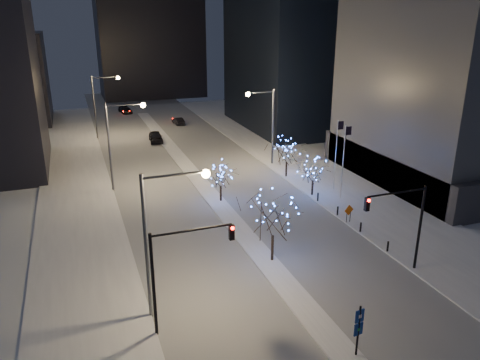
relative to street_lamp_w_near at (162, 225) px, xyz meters
name	(u,v)px	position (x,y,z in m)	size (l,w,h in m)	color
ground	(300,303)	(8.94, -2.00, -6.50)	(160.00, 160.00, 0.00)	white
road	(183,162)	(8.94, 33.00, -6.49)	(20.00, 130.00, 0.02)	#9DA2AB
median	(192,173)	(8.94, 28.00, -6.42)	(2.00, 80.00, 0.15)	white
east_sidewalk	(337,184)	(23.94, 18.00, -6.42)	(10.00, 90.00, 0.15)	white
west_sidewalk	(79,219)	(-5.06, 18.00, -6.42)	(8.00, 90.00, 0.15)	white
plinth	(478,157)	(42.94, 16.00, -4.50)	(30.00, 24.00, 4.00)	#38383D
horizon_block	(148,5)	(14.94, 90.00, 14.50)	(24.00, 14.00, 42.00)	black
street_lamp_w_near	(162,225)	(0.00, 0.00, 0.00)	(4.40, 0.56, 10.00)	#595E66
street_lamp_w_mid	(118,134)	(0.00, 25.00, 0.00)	(4.40, 0.56, 10.00)	#595E66
street_lamp_w_far	(101,98)	(0.00, 50.00, 0.00)	(4.40, 0.56, 10.00)	#595E66
street_lamp_east	(266,117)	(19.02, 28.00, -0.05)	(3.90, 0.56, 10.00)	#595E66
traffic_signal_west	(178,263)	(0.50, -2.00, -1.74)	(5.26, 0.43, 7.00)	black
traffic_signal_east	(405,217)	(17.88, -1.00, -1.74)	(5.26, 0.43, 7.00)	black
flagpoles	(340,153)	(22.30, 15.25, -1.70)	(1.35, 2.60, 8.00)	silver
bollards	(349,219)	(19.14, 8.00, -5.90)	(0.16, 12.16, 0.90)	black
car_near	(156,137)	(7.44, 44.88, -5.68)	(1.94, 4.82, 1.64)	black
car_mid	(178,121)	(13.55, 56.02, -5.87)	(1.34, 3.84, 1.26)	black
car_far	(125,110)	(5.75, 70.10, -5.81)	(1.92, 4.73, 1.37)	black
holiday_tree_median_near	(273,216)	(9.44, 4.00, -2.49)	(4.70, 4.70, 5.92)	black
holiday_tree_median_far	(220,176)	(9.44, 17.64, -3.55)	(3.92, 3.92, 4.18)	black
holiday_tree_plaza_near	(313,170)	(19.44, 15.83, -3.44)	(3.80, 3.80, 4.44)	black
holiday_tree_plaza_far	(287,151)	(19.44, 22.52, -3.09)	(4.56, 4.56, 5.02)	black
wayfinding_sign	(359,326)	(9.53, -8.00, -4.38)	(0.62, 0.18, 3.46)	black
construction_sign	(349,212)	(19.24, 8.21, -5.28)	(1.07, 0.22, 1.78)	black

